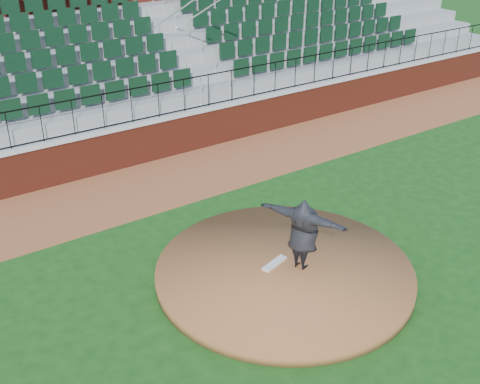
% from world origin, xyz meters
% --- Properties ---
extents(ground, '(90.00, 90.00, 0.00)m').
position_xyz_m(ground, '(0.00, 0.00, 0.00)').
color(ground, '#144112').
rests_on(ground, ground).
extents(warning_track, '(34.00, 3.20, 0.01)m').
position_xyz_m(warning_track, '(0.00, 5.40, 0.01)').
color(warning_track, brown).
rests_on(warning_track, ground).
extents(field_wall, '(34.00, 0.35, 1.20)m').
position_xyz_m(field_wall, '(0.00, 7.00, 0.60)').
color(field_wall, maroon).
rests_on(field_wall, ground).
extents(wall_cap, '(34.00, 0.45, 0.10)m').
position_xyz_m(wall_cap, '(0.00, 7.00, 1.25)').
color(wall_cap, '#B7B7B7').
rests_on(wall_cap, field_wall).
extents(wall_railing, '(34.00, 0.05, 1.00)m').
position_xyz_m(wall_railing, '(0.00, 7.00, 1.80)').
color(wall_railing, black).
rests_on(wall_railing, wall_cap).
extents(seating_stands, '(34.00, 5.10, 4.60)m').
position_xyz_m(seating_stands, '(0.00, 9.72, 2.30)').
color(seating_stands, gray).
rests_on(seating_stands, ground).
extents(concourse_wall, '(34.00, 0.50, 5.50)m').
position_xyz_m(concourse_wall, '(0.00, 12.52, 2.75)').
color(concourse_wall, maroon).
rests_on(concourse_wall, ground).
extents(pitchers_mound, '(5.45, 5.45, 0.25)m').
position_xyz_m(pitchers_mound, '(-0.04, -0.21, 0.12)').
color(pitchers_mound, brown).
rests_on(pitchers_mound, ground).
extents(pitching_rubber, '(0.70, 0.36, 0.05)m').
position_xyz_m(pitching_rubber, '(-0.16, -0.01, 0.27)').
color(pitching_rubber, silver).
rests_on(pitching_rubber, pitchers_mound).
extents(pitcher, '(1.21, 2.02, 1.60)m').
position_xyz_m(pitcher, '(0.26, -0.40, 1.05)').
color(pitcher, black).
rests_on(pitcher, pitchers_mound).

